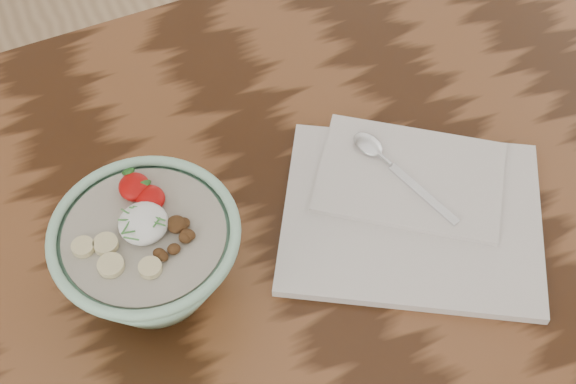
{
  "coord_description": "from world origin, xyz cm",
  "views": [
    {
      "loc": [
        -1.35,
        -42.16,
        151.13
      ],
      "look_at": [
        17.99,
        0.56,
        86.29
      ],
      "focal_mm": 50.0,
      "sensor_mm": 36.0,
      "label": 1
    }
  ],
  "objects": [
    {
      "name": "breakfast_bowl",
      "position": [
        3.38,
        2.48,
        81.42
      ],
      "size": [
        19.08,
        19.08,
        12.58
      ],
      "rotation": [
        0.0,
        0.0,
        -0.42
      ],
      "color": "#9CD2B0",
      "rests_on": "table"
    },
    {
      "name": "spoon",
      "position": [
        32.9,
        6.76,
        77.15
      ],
      "size": [
        6.24,
        16.58,
        0.87
      ],
      "rotation": [
        0.0,
        0.0,
        0.27
      ],
      "color": "silver",
      "rests_on": "napkin"
    },
    {
      "name": "napkin",
      "position": [
        33.09,
        -0.38,
        75.75
      ],
      "size": [
        37.03,
        35.12,
        1.79
      ],
      "rotation": [
        0.0,
        0.0,
        -0.54
      ],
      "color": "silver",
      "rests_on": "table"
    },
    {
      "name": "table",
      "position": [
        0.0,
        0.0,
        65.7
      ],
      "size": [
        160.0,
        90.0,
        75.0
      ],
      "color": "#351C0D",
      "rests_on": "ground"
    }
  ]
}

